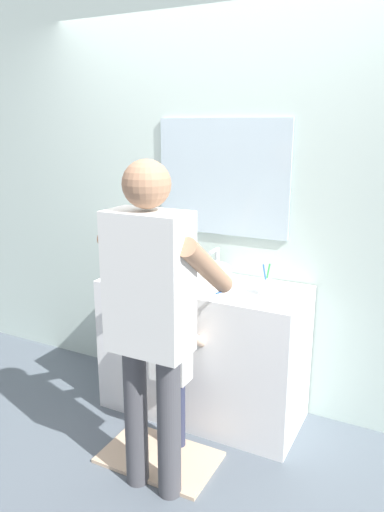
{
  "coord_description": "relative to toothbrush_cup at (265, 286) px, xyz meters",
  "views": [
    {
      "loc": [
        1.24,
        -2.26,
        1.81
      ],
      "look_at": [
        0.0,
        0.15,
        1.08
      ],
      "focal_mm": 34.29,
      "sensor_mm": 36.0,
      "label": 1
    }
  ],
  "objects": [
    {
      "name": "child_toddler",
      "position": [
        -0.4,
        -0.38,
        -0.37
      ],
      "size": [
        0.29,
        0.29,
        0.94
      ],
      "color": "#2D334C",
      "rests_on": "ground"
    },
    {
      "name": "sink_basin",
      "position": [
        -0.4,
        0.0,
        0.0
      ],
      "size": [
        0.35,
        0.35,
        0.11
      ],
      "color": "silver",
      "rests_on": "vanity_cabinet"
    },
    {
      "name": "faucet",
      "position": [
        -0.4,
        0.22,
        0.03
      ],
      "size": [
        0.18,
        0.14,
        0.18
      ],
      "color": "#B7BABF",
      "rests_on": "vanity_cabinet"
    },
    {
      "name": "ground_plane",
      "position": [
        -0.4,
        -0.28,
        -0.93
      ],
      "size": [
        14.0,
        14.0,
        0.0
      ],
      "primitive_type": "plane",
      "color": "slate"
    },
    {
      "name": "back_wall",
      "position": [
        -0.4,
        0.34,
        0.42
      ],
      "size": [
        4.4,
        0.1,
        2.7
      ],
      "color": "silver",
      "rests_on": "ground"
    },
    {
      "name": "vanity_cabinet",
      "position": [
        -0.4,
        0.02,
        -0.49
      ],
      "size": [
        1.25,
        0.54,
        0.87
      ],
      "primitive_type": "cube",
      "color": "white",
      "rests_on": "ground"
    },
    {
      "name": "bath_mat",
      "position": [
        -0.4,
        -0.53,
        -0.92
      ],
      "size": [
        0.64,
        0.4,
        0.02
      ],
      "primitive_type": "cube",
      "color": "#CCAD8E",
      "rests_on": "ground"
    },
    {
      "name": "toothbrush_cup",
      "position": [
        0.0,
        0.0,
        0.0
      ],
      "size": [
        0.07,
        0.07,
        0.21
      ],
      "color": "silver",
      "rests_on": "vanity_cabinet"
    },
    {
      "name": "adult_parent",
      "position": [
        -0.32,
        -0.71,
        0.07
      ],
      "size": [
        0.52,
        0.55,
        1.67
      ],
      "color": "#47474C",
      "rests_on": "ground"
    }
  ]
}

